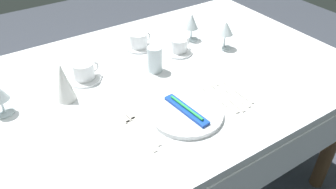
{
  "coord_description": "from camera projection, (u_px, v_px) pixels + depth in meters",
  "views": [
    {
      "loc": [
        -0.57,
        -1.03,
        1.53
      ],
      "look_at": [
        -0.0,
        -0.15,
        0.76
      ],
      "focal_mm": 36.25,
      "sensor_mm": 36.0,
      "label": 1
    }
  ],
  "objects": [
    {
      "name": "toothbrush_package",
      "position": [
        186.0,
        110.0,
        1.22
      ],
      "size": [
        0.06,
        0.21,
        0.02
      ],
      "color": "blue",
      "rests_on": "dinner_plate"
    },
    {
      "name": "fork_outer",
      "position": [
        141.0,
        127.0,
        1.18
      ],
      "size": [
        0.03,
        0.2,
        0.0
      ],
      "color": "beige",
      "rests_on": "dining_table"
    },
    {
      "name": "drink_tumbler",
      "position": [
        155.0,
        61.0,
        1.45
      ],
      "size": [
        0.07,
        0.07,
        0.11
      ],
      "color": "silver",
      "rests_on": "dining_table"
    },
    {
      "name": "wine_glass_left",
      "position": [
        226.0,
        30.0,
        1.59
      ],
      "size": [
        0.07,
        0.07,
        0.14
      ],
      "color": "silver",
      "rests_on": "dining_table"
    },
    {
      "name": "spoon_dessert",
      "position": [
        226.0,
        90.0,
        1.36
      ],
      "size": [
        0.03,
        0.21,
        0.01
      ],
      "color": "beige",
      "rests_on": "dining_table"
    },
    {
      "name": "saucer_far",
      "position": [
        139.0,
        47.0,
        1.64
      ],
      "size": [
        0.13,
        0.13,
        0.01
      ],
      "primitive_type": "cylinder",
      "color": "white",
      "rests_on": "dining_table"
    },
    {
      "name": "saucer_right",
      "position": [
        85.0,
        79.0,
        1.42
      ],
      "size": [
        0.14,
        0.14,
        0.01
      ],
      "primitive_type": "cylinder",
      "color": "white",
      "rests_on": "dining_table"
    },
    {
      "name": "wine_glass_centre",
      "position": [
        192.0,
        23.0,
        1.66
      ],
      "size": [
        0.07,
        0.07,
        0.14
      ],
      "color": "silver",
      "rests_on": "dining_table"
    },
    {
      "name": "coffee_cup_far",
      "position": [
        139.0,
        40.0,
        1.62
      ],
      "size": [
        0.11,
        0.09,
        0.07
      ],
      "color": "white",
      "rests_on": "saucer_far"
    },
    {
      "name": "napkin_folded",
      "position": [
        63.0,
        82.0,
        1.27
      ],
      "size": [
        0.08,
        0.08,
        0.16
      ],
      "primitive_type": "cone",
      "color": "white",
      "rests_on": "dining_table"
    },
    {
      "name": "dining_table",
      "position": [
        149.0,
        96.0,
        1.47
      ],
      "size": [
        1.8,
        1.11,
        0.74
      ],
      "color": "white",
      "rests_on": "ground"
    },
    {
      "name": "fork_inner",
      "position": [
        137.0,
        131.0,
        1.16
      ],
      "size": [
        0.03,
        0.21,
        0.0
      ],
      "color": "beige",
      "rests_on": "dining_table"
    },
    {
      "name": "saucer_left",
      "position": [
        179.0,
        52.0,
        1.6
      ],
      "size": [
        0.13,
        0.13,
        0.01
      ],
      "primitive_type": "cylinder",
      "color": "white",
      "rests_on": "dining_table"
    },
    {
      "name": "dinner_knife",
      "position": [
        218.0,
        98.0,
        1.31
      ],
      "size": [
        0.03,
        0.23,
        0.0
      ],
      "color": "beige",
      "rests_on": "dining_table"
    },
    {
      "name": "coffee_cup_right",
      "position": [
        84.0,
        70.0,
        1.39
      ],
      "size": [
        0.11,
        0.09,
        0.07
      ],
      "color": "white",
      "rests_on": "saucer_right"
    },
    {
      "name": "coffee_cup_left",
      "position": [
        179.0,
        45.0,
        1.58
      ],
      "size": [
        0.1,
        0.08,
        0.06
      ],
      "color": "white",
      "rests_on": "saucer_left"
    },
    {
      "name": "spoon_tea",
      "position": [
        229.0,
        86.0,
        1.38
      ],
      "size": [
        0.03,
        0.22,
        0.01
      ],
      "color": "beige",
      "rests_on": "dining_table"
    },
    {
      "name": "dinner_plate",
      "position": [
        186.0,
        113.0,
        1.23
      ],
      "size": [
        0.27,
        0.27,
        0.02
      ],
      "primitive_type": "cylinder",
      "color": "white",
      "rests_on": "dining_table"
    },
    {
      "name": "spoon_soup",
      "position": [
        221.0,
        92.0,
        1.34
      ],
      "size": [
        0.03,
        0.22,
        0.01
      ],
      "color": "beige",
      "rests_on": "dining_table"
    }
  ]
}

